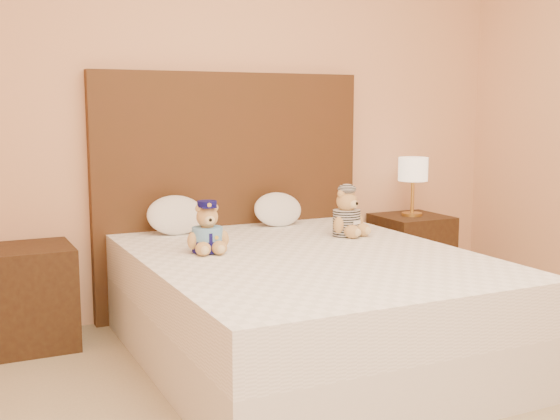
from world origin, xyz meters
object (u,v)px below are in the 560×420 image
object	(u,v)px
bed	(305,306)
lamp	(413,172)
nightstand_left	(30,297)
pillow_right	(278,208)
teddy_prisoner	(347,212)
pillow_left	(176,213)
nightstand_right	(411,255)
teddy_police	(207,227)

from	to	relation	value
bed	lamp	xyz separation A→B (m)	(1.25, 0.80, 0.57)
lamp	nightstand_left	bearing A→B (deg)	180.00
pillow_right	teddy_prisoner	bearing A→B (deg)	-66.79
lamp	teddy_prisoner	xyz separation A→B (m)	(-0.80, -0.46, -0.16)
pillow_left	pillow_right	distance (m)	0.66
bed	nightstand_right	bearing A→B (deg)	32.62
nightstand_right	lamp	bearing A→B (deg)	180.00
nightstand_left	teddy_prisoner	size ratio (longest dim) A/B	1.98
teddy_prisoner	pillow_left	bearing A→B (deg)	132.41
teddy_police	teddy_prisoner	distance (m)	0.89
lamp	bed	bearing A→B (deg)	-147.38
pillow_left	bed	bearing A→B (deg)	-63.20
lamp	teddy_police	xyz separation A→B (m)	(-1.69, -0.56, -0.17)
teddy_police	bed	bearing A→B (deg)	-23.22
bed	pillow_right	xyz separation A→B (m)	(0.24, 0.83, 0.39)
bed	pillow_right	world-z (taller)	pillow_right
nightstand_right	pillow_right	distance (m)	1.08
bed	teddy_police	size ratio (longest dim) A/B	7.59
pillow_left	teddy_police	bearing A→B (deg)	-91.65
nightstand_left	pillow_left	world-z (taller)	pillow_left
pillow_left	nightstand_right	bearing A→B (deg)	-1.03
nightstand_left	pillow_right	world-z (taller)	pillow_right
lamp	teddy_police	size ratio (longest dim) A/B	1.52
teddy_prisoner	pillow_right	distance (m)	0.53
bed	teddy_prisoner	distance (m)	0.70
nightstand_right	pillow_left	xyz separation A→B (m)	(-1.67, 0.03, 0.40)
lamp	teddy_prisoner	distance (m)	0.93
nightstand_right	teddy_police	world-z (taller)	teddy_police
lamp	nightstand_right	bearing A→B (deg)	0.00
pillow_left	pillow_right	bearing A→B (deg)	0.00
teddy_police	teddy_prisoner	world-z (taller)	teddy_prisoner
nightstand_right	lamp	distance (m)	0.57
nightstand_right	teddy_police	xyz separation A→B (m)	(-1.69, -0.56, 0.41)
lamp	pillow_right	world-z (taller)	lamp
pillow_left	pillow_right	world-z (taller)	pillow_left
teddy_police	pillow_left	bearing A→B (deg)	94.16
teddy_police	pillow_right	world-z (taller)	teddy_police
lamp	pillow_left	world-z (taller)	lamp
lamp	pillow_right	xyz separation A→B (m)	(-1.01, 0.03, -0.19)
pillow_right	pillow_left	bearing A→B (deg)	180.00
teddy_police	pillow_right	xyz separation A→B (m)	(0.68, 0.59, -0.02)
bed	nightstand_right	size ratio (longest dim) A/B	3.64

